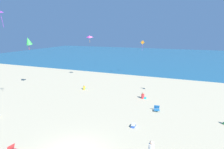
{
  "coord_description": "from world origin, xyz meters",
  "views": [
    {
      "loc": [
        6.39,
        -8.85,
        8.34
      ],
      "look_at": [
        0.0,
        7.59,
        4.17
      ],
      "focal_mm": 29.18,
      "sensor_mm": 36.0,
      "label": 1
    }
  ],
  "objects_px": {
    "beach_chair_far_left": "(12,149)",
    "person_2": "(143,96)",
    "person_3": "(84,88)",
    "kite_orange": "(143,43)",
    "cooler_box": "(133,126)",
    "kite_purple": "(1,12)",
    "beach_chair_mid_beach": "(157,108)",
    "kite_magenta": "(90,37)",
    "kite_green": "(28,41)"
  },
  "relations": [
    {
      "from": "person_3",
      "to": "kite_purple",
      "type": "height_order",
      "value": "kite_purple"
    },
    {
      "from": "person_2",
      "to": "kite_magenta",
      "type": "distance_m",
      "value": 13.59
    },
    {
      "from": "person_2",
      "to": "beach_chair_far_left",
      "type": "bearing_deg",
      "value": -121.38
    },
    {
      "from": "beach_chair_far_left",
      "to": "person_2",
      "type": "bearing_deg",
      "value": 74.48
    },
    {
      "from": "beach_chair_far_left",
      "to": "kite_orange",
      "type": "relative_size",
      "value": 0.37
    },
    {
      "from": "person_2",
      "to": "kite_purple",
      "type": "bearing_deg",
      "value": -146.39
    },
    {
      "from": "kite_magenta",
      "to": "beach_chair_far_left",
      "type": "bearing_deg",
      "value": -78.62
    },
    {
      "from": "person_3",
      "to": "kite_orange",
      "type": "height_order",
      "value": "kite_orange"
    },
    {
      "from": "person_2",
      "to": "kite_green",
      "type": "distance_m",
      "value": 17.1
    },
    {
      "from": "person_3",
      "to": "kite_magenta",
      "type": "xyz_separation_m",
      "value": [
        -1.41,
        4.68,
        7.29
      ]
    },
    {
      "from": "cooler_box",
      "to": "kite_orange",
      "type": "relative_size",
      "value": 0.3
    },
    {
      "from": "kite_purple",
      "to": "person_3",
      "type": "bearing_deg",
      "value": 76.7
    },
    {
      "from": "cooler_box",
      "to": "person_2",
      "type": "xyz_separation_m",
      "value": [
        -0.67,
        7.39,
        0.16
      ]
    },
    {
      "from": "kite_magenta",
      "to": "kite_green",
      "type": "bearing_deg",
      "value": -124.0
    },
    {
      "from": "beach_chair_mid_beach",
      "to": "kite_orange",
      "type": "relative_size",
      "value": 0.43
    },
    {
      "from": "beach_chair_mid_beach",
      "to": "cooler_box",
      "type": "xyz_separation_m",
      "value": [
        -1.47,
        -4.21,
        -0.15
      ]
    },
    {
      "from": "person_3",
      "to": "kite_magenta",
      "type": "bearing_deg",
      "value": 15.95
    },
    {
      "from": "person_2",
      "to": "kite_green",
      "type": "relative_size",
      "value": 0.46
    },
    {
      "from": "beach_chair_far_left",
      "to": "person_2",
      "type": "height_order",
      "value": "person_2"
    },
    {
      "from": "cooler_box",
      "to": "beach_chair_far_left",
      "type": "bearing_deg",
      "value": -137.16
    },
    {
      "from": "kite_magenta",
      "to": "kite_orange",
      "type": "distance_m",
      "value": 9.88
    },
    {
      "from": "kite_green",
      "to": "beach_chair_mid_beach",
      "type": "bearing_deg",
      "value": -2.03
    },
    {
      "from": "cooler_box",
      "to": "kite_green",
      "type": "bearing_deg",
      "value": 163.35
    },
    {
      "from": "beach_chair_far_left",
      "to": "kite_green",
      "type": "xyz_separation_m",
      "value": [
        -9.09,
        11.38,
        6.82
      ]
    },
    {
      "from": "person_2",
      "to": "kite_magenta",
      "type": "bearing_deg",
      "value": 146.34
    },
    {
      "from": "person_2",
      "to": "kite_purple",
      "type": "relative_size",
      "value": 0.56
    },
    {
      "from": "cooler_box",
      "to": "person_2",
      "type": "bearing_deg",
      "value": 95.18
    },
    {
      "from": "kite_magenta",
      "to": "kite_purple",
      "type": "xyz_separation_m",
      "value": [
        -0.96,
        -14.73,
        2.47
      ]
    },
    {
      "from": "beach_chair_far_left",
      "to": "cooler_box",
      "type": "relative_size",
      "value": 1.22
    },
    {
      "from": "person_3",
      "to": "kite_green",
      "type": "distance_m",
      "value": 10.01
    },
    {
      "from": "beach_chair_far_left",
      "to": "kite_green",
      "type": "relative_size",
      "value": 0.38
    },
    {
      "from": "beach_chair_far_left",
      "to": "beach_chair_mid_beach",
      "type": "xyz_separation_m",
      "value": [
        8.54,
        10.76,
        0.02
      ]
    },
    {
      "from": "beach_chair_far_left",
      "to": "person_2",
      "type": "xyz_separation_m",
      "value": [
        6.39,
        13.94,
        0.04
      ]
    },
    {
      "from": "beach_chair_far_left",
      "to": "kite_purple",
      "type": "bearing_deg",
      "value": 146.6
    },
    {
      "from": "beach_chair_mid_beach",
      "to": "kite_magenta",
      "type": "distance_m",
      "value": 16.63
    },
    {
      "from": "beach_chair_far_left",
      "to": "person_3",
      "type": "bearing_deg",
      "value": 108.71
    },
    {
      "from": "cooler_box",
      "to": "kite_green",
      "type": "distance_m",
      "value": 18.23
    },
    {
      "from": "person_2",
      "to": "beach_chair_mid_beach",
      "type": "bearing_deg",
      "value": -62.78
    },
    {
      "from": "cooler_box",
      "to": "kite_orange",
      "type": "height_order",
      "value": "kite_orange"
    },
    {
      "from": "person_3",
      "to": "kite_purple",
      "type": "bearing_deg",
      "value": 165.88
    },
    {
      "from": "kite_purple",
      "to": "kite_green",
      "type": "distance_m",
      "value": 8.68
    },
    {
      "from": "person_3",
      "to": "beach_chair_far_left",
      "type": "bearing_deg",
      "value": -171.24
    },
    {
      "from": "beach_chair_far_left",
      "to": "beach_chair_mid_beach",
      "type": "height_order",
      "value": "beach_chair_mid_beach"
    },
    {
      "from": "kite_purple",
      "to": "cooler_box",
      "type": "bearing_deg",
      "value": 10.19
    },
    {
      "from": "beach_chair_far_left",
      "to": "person_3",
      "type": "height_order",
      "value": "person_3"
    },
    {
      "from": "person_2",
      "to": "kite_green",
      "type": "height_order",
      "value": "kite_green"
    },
    {
      "from": "beach_chair_mid_beach",
      "to": "beach_chair_far_left",
      "type": "bearing_deg",
      "value": -49.38
    },
    {
      "from": "person_2",
      "to": "kite_orange",
      "type": "xyz_separation_m",
      "value": [
        -2.75,
        11.52,
        6.04
      ]
    },
    {
      "from": "beach_chair_mid_beach",
      "to": "kite_orange",
      "type": "xyz_separation_m",
      "value": [
        -4.89,
        14.71,
        6.05
      ]
    },
    {
      "from": "cooler_box",
      "to": "kite_magenta",
      "type": "bearing_deg",
      "value": 130.93
    }
  ]
}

